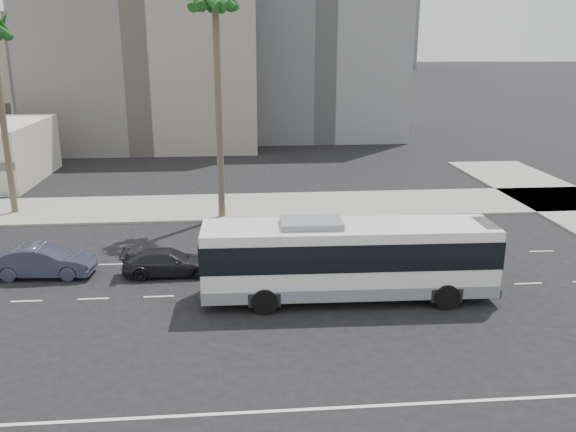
{
  "coord_description": "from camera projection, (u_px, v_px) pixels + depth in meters",
  "views": [
    {
      "loc": [
        -2.19,
        -26.16,
        11.44
      ],
      "look_at": [
        0.43,
        4.0,
        2.62
      ],
      "focal_mm": 37.18,
      "sensor_mm": 36.0,
      "label": 1
    }
  ],
  "objects": [
    {
      "name": "sidewalk_north",
      "position": [
        268.0,
        206.0,
        43.21
      ],
      "size": [
        120.0,
        7.0,
        0.15
      ],
      "primitive_type": "cube",
      "color": "gray",
      "rests_on": "ground"
    },
    {
      "name": "ground",
      "position": [
        286.0,
        292.0,
        28.4
      ],
      "size": [
        700.0,
        700.0,
        0.0
      ],
      "primitive_type": "plane",
      "color": "black",
      "rests_on": "ground"
    },
    {
      "name": "car_b",
      "position": [
        44.0,
        261.0,
        30.14
      ],
      "size": [
        2.02,
        5.06,
        1.63
      ],
      "primitive_type": "imported",
      "rotation": [
        0.0,
        0.0,
        1.51
      ],
      "color": "#303346",
      "rests_on": "ground"
    },
    {
      "name": "car_a",
      "position": [
        168.0,
        262.0,
        30.41
      ],
      "size": [
        2.0,
        4.67,
        1.34
      ],
      "primitive_type": "imported",
      "rotation": [
        0.0,
        0.0,
        1.6
      ],
      "color": "black",
      "rests_on": "ground"
    },
    {
      "name": "midrise_beige_west",
      "position": [
        148.0,
        65.0,
        67.93
      ],
      "size": [
        24.0,
        18.0,
        18.0
      ],
      "primitive_type": "cube",
      "color": "slate",
      "rests_on": "ground"
    },
    {
      "name": "city_bus",
      "position": [
        348.0,
        257.0,
        27.22
      ],
      "size": [
        13.39,
        3.29,
        3.83
      ],
      "rotation": [
        0.0,
        0.0,
        -0.02
      ],
      "color": "silver",
      "rests_on": "ground"
    },
    {
      "name": "palm_near",
      "position": [
        215.0,
        4.0,
        36.59
      ],
      "size": [
        4.5,
        4.5,
        15.16
      ],
      "rotation": [
        0.0,
        0.0,
        -0.19
      ],
      "color": "brown",
      "rests_on": "ground"
    },
    {
      "name": "midrise_gray_center",
      "position": [
        315.0,
        30.0,
        75.17
      ],
      "size": [
        20.0,
        20.0,
        26.0
      ],
      "primitive_type": "cube",
      "color": "slate",
      "rests_on": "ground"
    },
    {
      "name": "highrise_far",
      "position": [
        390.0,
        1.0,
        274.53
      ],
      "size": [
        22.0,
        22.0,
        60.0
      ],
      "primitive_type": "cube",
      "color": "#51565F",
      "rests_on": "ground"
    }
  ]
}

